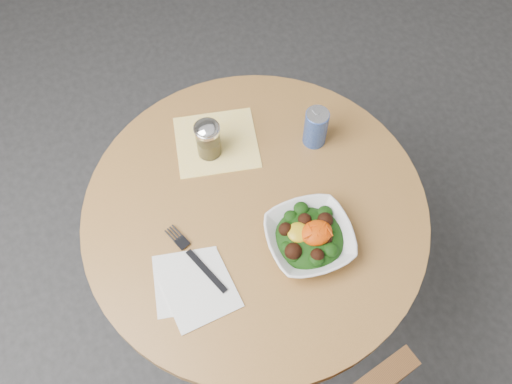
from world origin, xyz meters
TOP-DOWN VIEW (x-y plane):
  - ground at (0.00, 0.00)m, footprint 6.00×6.00m
  - table at (0.00, 0.00)m, footprint 0.90×0.90m
  - cloth_napkin at (-0.02, 0.23)m, footprint 0.26×0.25m
  - paper_napkins at (-0.22, -0.13)m, footprint 0.20×0.22m
  - salad_bowl at (0.09, -0.14)m, footprint 0.23×0.23m
  - fork at (-0.19, -0.06)m, footprint 0.09×0.22m
  - spice_shaker at (-0.05, 0.21)m, footprint 0.07×0.07m
  - beverage_can at (0.23, 0.14)m, footprint 0.06×0.06m

SIDE VIEW (x-z plane):
  - ground at x=0.00m, z-range 0.00..0.00m
  - table at x=0.00m, z-range 0.18..0.93m
  - cloth_napkin at x=-0.02m, z-range 0.75..0.75m
  - paper_napkins at x=-0.22m, z-range 0.75..0.75m
  - fork at x=-0.19m, z-range 0.75..0.76m
  - salad_bowl at x=0.09m, z-range 0.74..0.82m
  - beverage_can at x=0.23m, z-range 0.75..0.87m
  - spice_shaker at x=-0.05m, z-range 0.75..0.87m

